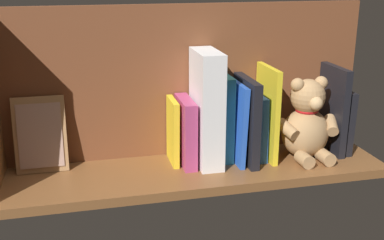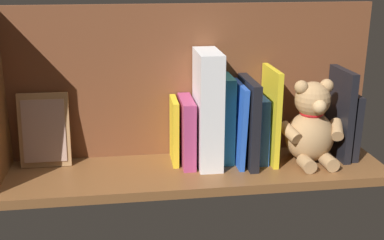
{
  "view_description": "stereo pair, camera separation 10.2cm",
  "coord_description": "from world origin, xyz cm",
  "px_view_note": "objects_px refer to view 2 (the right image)",
  "views": [
    {
      "loc": [
        24.91,
        104.85,
        46.83
      ],
      "look_at": [
        0.0,
        0.0,
        11.92
      ],
      "focal_mm": 45.11,
      "sensor_mm": 36.0,
      "label": 1
    },
    {
      "loc": [
        14.87,
        106.74,
        46.83
      ],
      "look_at": [
        0.0,
        0.0,
        11.92
      ],
      "focal_mm": 45.11,
      "sensor_mm": 36.0,
      "label": 2
    }
  ],
  "objects_px": {
    "teddy_bear": "(312,127)",
    "dictionary_thick_white": "(208,109)",
    "book_0": "(348,124)",
    "picture_frame_leaning": "(44,130)"
  },
  "relations": [
    {
      "from": "book_0",
      "to": "picture_frame_leaning",
      "type": "xyz_separation_m",
      "value": [
        0.75,
        -0.04,
        0.01
      ]
    },
    {
      "from": "teddy_bear",
      "to": "dictionary_thick_white",
      "type": "distance_m",
      "value": 0.26
    },
    {
      "from": "book_0",
      "to": "teddy_bear",
      "type": "bearing_deg",
      "value": 17.74
    },
    {
      "from": "picture_frame_leaning",
      "to": "book_0",
      "type": "bearing_deg",
      "value": 177.24
    },
    {
      "from": "book_0",
      "to": "teddy_bear",
      "type": "relative_size",
      "value": 0.79
    },
    {
      "from": "teddy_bear",
      "to": "picture_frame_leaning",
      "type": "bearing_deg",
      "value": -8.45
    },
    {
      "from": "teddy_bear",
      "to": "dictionary_thick_white",
      "type": "xyz_separation_m",
      "value": [
        0.25,
        -0.03,
        0.05
      ]
    },
    {
      "from": "teddy_bear",
      "to": "book_0",
      "type": "bearing_deg",
      "value": -164.37
    },
    {
      "from": "book_0",
      "to": "picture_frame_leaning",
      "type": "bearing_deg",
      "value": -2.76
    },
    {
      "from": "teddy_bear",
      "to": "picture_frame_leaning",
      "type": "xyz_separation_m",
      "value": [
        0.64,
        -0.07,
        -0.0
      ]
    }
  ]
}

